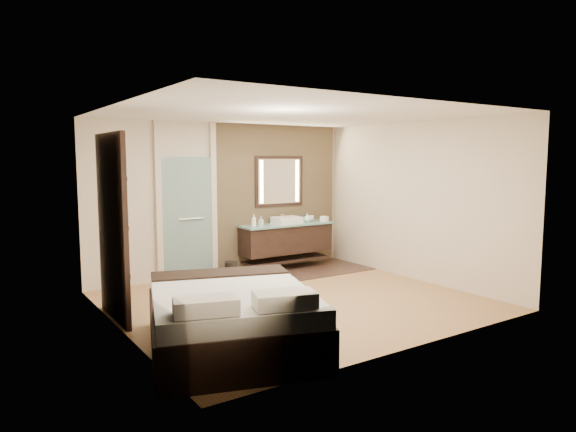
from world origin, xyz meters
TOP-DOWN VIEW (x-y plane):
  - floor at (0.00, 0.00)m, footprint 5.00×5.00m
  - tile_strip at (0.60, 1.60)m, footprint 3.80×1.30m
  - stone_wall at (1.10, 2.21)m, footprint 2.60×0.08m
  - vanity at (1.10, 1.92)m, footprint 1.85×0.55m
  - mirror_unit at (1.10, 2.16)m, footprint 1.06×0.04m
  - frosted_door at (-0.75, 2.20)m, footprint 1.10×0.12m
  - shoji_partition at (-2.43, 0.60)m, footprint 0.06×1.20m
  - bed at (-1.65, -1.16)m, footprint 2.27×2.55m
  - bath_mat at (0.23, 1.61)m, footprint 0.81×0.65m
  - waste_bin at (-0.10, 1.85)m, footprint 0.27×0.27m
  - tissue_box at (1.90, 1.79)m, footprint 0.15×0.15m
  - soap_bottle_a at (0.35, 1.83)m, footprint 0.10×0.10m
  - soap_bottle_b at (0.59, 1.98)m, footprint 0.09×0.09m
  - soap_bottle_c at (1.56, 1.88)m, footprint 0.14×0.14m
  - cup at (1.73, 2.00)m, footprint 0.15×0.15m

SIDE VIEW (x-z plane):
  - floor at x=0.00m, z-range 0.00..0.00m
  - tile_strip at x=0.60m, z-range 0.00..0.01m
  - bath_mat at x=0.23m, z-range 0.01..0.03m
  - waste_bin at x=-0.10m, z-range 0.00..0.28m
  - bed at x=-1.65m, z-range -0.07..0.75m
  - vanity at x=1.10m, z-range 0.14..1.02m
  - tissue_box at x=1.90m, z-range 0.86..0.97m
  - cup at x=1.73m, z-range 0.86..0.97m
  - soap_bottle_b at x=0.59m, z-range 0.86..1.02m
  - soap_bottle_c at x=1.56m, z-range 0.86..1.03m
  - soap_bottle_a at x=0.35m, z-range 0.86..1.10m
  - frosted_door at x=-0.75m, z-range -0.21..2.49m
  - shoji_partition at x=-2.43m, z-range 0.01..2.41m
  - stone_wall at x=1.10m, z-range 0.00..2.70m
  - mirror_unit at x=1.10m, z-range 1.17..2.13m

